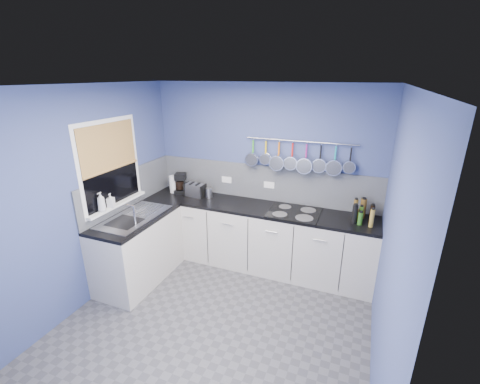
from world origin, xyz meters
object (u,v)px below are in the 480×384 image
Objects in this scene: soap_bottle_b at (111,200)px; toaster at (195,190)px; soap_bottle_a at (101,202)px; coffee_maker at (180,183)px; paper_towel at (173,184)px; hob at (294,212)px; canister at (209,193)px.

soap_bottle_b reaches higher than toaster.
soap_bottle_a is 0.81× the size of coffee_maker.
soap_bottle_b is 1.11m from paper_towel.
coffee_maker is at bearing 176.00° from hob.
toaster is (0.57, 1.07, -0.14)m from soap_bottle_b.
canister reaches higher than hob.
paper_towel is 0.87× the size of coffee_maker.
soap_bottle_b is 0.67× the size of paper_towel.
soap_bottle_b is at bearing -110.23° from toaster.
paper_towel is 1.89m from hob.
coffee_maker is (0.11, 0.02, 0.02)m from paper_towel.
soap_bottle_b reaches higher than coffee_maker.
hob is at bearing 28.80° from soap_bottle_a.
coffee_maker is at bearing 177.86° from canister.
coffee_maker is 2.17× the size of canister.
paper_towel is at bearing 173.70° from coffee_maker.
soap_bottle_b is 0.58× the size of coffee_maker.
soap_bottle_a is 1.36m from toaster.
soap_bottle_b is at bearing -99.93° from paper_towel.
coffee_maker reaches higher than toaster.
coffee_maker is 0.50m from canister.
soap_bottle_b is at bearing -154.44° from hob.
canister is at bearing 175.29° from hob.
soap_bottle_b is 2.31m from hob.
canister is (0.79, 1.10, -0.17)m from soap_bottle_b.
soap_bottle_a reaches higher than coffee_maker.
soap_bottle_b is 1.22m from toaster.
hob is at bearing 4.78° from toaster.
toaster is at bearing 64.90° from soap_bottle_a.
paper_towel reaches higher than hob.
paper_towel is at bearing 176.96° from hob.
canister is at bearing 57.73° from soap_bottle_a.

